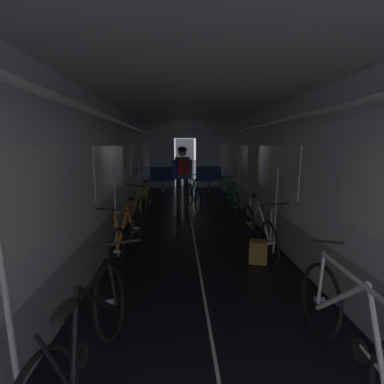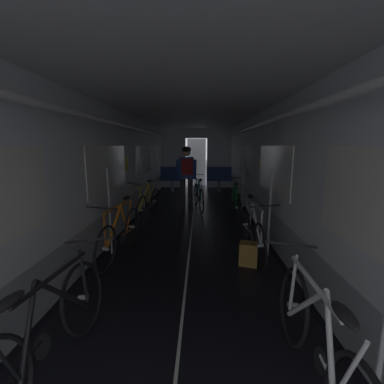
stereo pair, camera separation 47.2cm
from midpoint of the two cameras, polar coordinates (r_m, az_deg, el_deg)
ground_plane at (r=2.59m, az=-1.18°, el=-32.60°), size 60.00×60.00×0.00m
train_car_shell at (r=5.50m, az=-2.48°, el=9.54°), size 3.14×12.34×2.57m
bench_seat_far_left at (r=10.08m, az=-7.84°, el=3.29°), size 0.98×0.51×0.95m
bench_seat_far_right at (r=10.09m, az=2.42°, el=3.39°), size 0.98×0.51×0.95m
bicycle_orange at (r=4.26m, az=-17.04°, el=-9.09°), size 0.44×1.69×0.94m
bicycle_silver at (r=4.46m, az=11.35°, el=-7.97°), size 0.44×1.69×0.95m
bicycle_green at (r=6.65m, az=6.65°, el=-1.83°), size 0.44×1.69×0.95m
bicycle_white at (r=2.39m, az=26.96°, el=-26.17°), size 0.44×1.69×0.95m
bicycle_black at (r=2.38m, az=-28.07°, el=-26.56°), size 0.50×1.70×0.96m
bicycle_yellow at (r=6.35m, az=-12.30°, el=-2.59°), size 0.53×1.69×0.96m
person_cyclist_aisle at (r=6.82m, az=-4.09°, el=4.37°), size 0.55×0.42×1.73m
bicycle_teal_in_aisle at (r=7.18m, az=-1.46°, el=-0.86°), size 0.44×1.68×0.93m
backpack_on_floor at (r=4.11m, az=10.95°, el=-12.76°), size 0.30×0.26×0.34m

